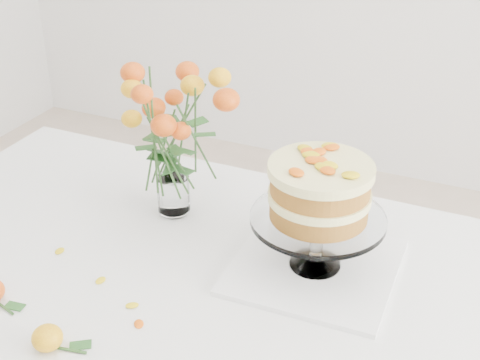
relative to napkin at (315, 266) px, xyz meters
name	(u,v)px	position (x,y,z in m)	size (l,w,h in m)	color
table	(178,300)	(-0.26, -0.12, -0.09)	(1.43, 0.93, 0.76)	#A67F61
napkin	(315,266)	(0.00, 0.00, 0.00)	(0.33, 0.33, 0.01)	white
cake_stand	(319,196)	(0.00, 0.00, 0.17)	(0.27, 0.27, 0.24)	silver
rose_vase	(170,126)	(-0.37, 0.07, 0.22)	(0.25, 0.25, 0.38)	silver
loose_rose_near	(48,338)	(-0.36, -0.42, 0.02)	(0.10, 0.06, 0.05)	yellow
stray_petal_a	(101,281)	(-0.38, -0.22, 0.00)	(0.03, 0.02, 0.00)	yellow
stray_petal_b	(132,306)	(-0.28, -0.26, 0.00)	(0.03, 0.02, 0.00)	yellow
stray_petal_c	(139,324)	(-0.24, -0.30, 0.00)	(0.03, 0.02, 0.00)	yellow
stray_petal_d	(60,251)	(-0.52, -0.17, 0.00)	(0.03, 0.02, 0.00)	yellow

